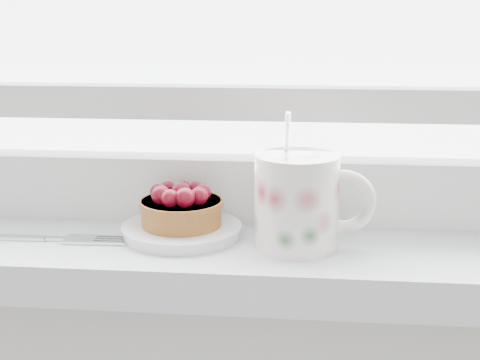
# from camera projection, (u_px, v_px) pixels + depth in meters

# --- Properties ---
(saucer) EXTENTS (0.12, 0.12, 0.01)m
(saucer) POSITION_uv_depth(u_px,v_px,m) (182.00, 230.00, 0.69)
(saucer) COLOR silver
(saucer) RESTS_ON windowsill
(raspberry_tart) EXTENTS (0.09, 0.09, 0.05)m
(raspberry_tart) POSITION_uv_depth(u_px,v_px,m) (181.00, 207.00, 0.68)
(raspberry_tart) COLOR brown
(raspberry_tart) RESTS_ON saucer
(floral_mug) EXTENTS (0.12, 0.09, 0.13)m
(floral_mug) POSITION_uv_depth(u_px,v_px,m) (300.00, 200.00, 0.65)
(floral_mug) COLOR white
(floral_mug) RESTS_ON windowsill
(fork) EXTENTS (0.20, 0.03, 0.00)m
(fork) POSITION_uv_depth(u_px,v_px,m) (30.00, 238.00, 0.68)
(fork) COLOR silver
(fork) RESTS_ON windowsill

